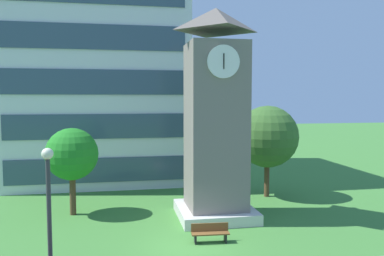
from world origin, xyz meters
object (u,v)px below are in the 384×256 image
clock_tower (216,125)px  street_lamp (49,211)px  tree_by_building (267,137)px  tree_near_tower (72,154)px  park_bench (210,233)px

clock_tower → street_lamp: 11.79m
tree_by_building → tree_near_tower: bearing=-171.4°
park_bench → tree_near_tower: 9.53m
park_bench → tree_near_tower: (-6.94, 5.75, 3.11)m
park_bench → tree_near_tower: size_ratio=0.36×
street_lamp → park_bench: bearing=38.7°
clock_tower → park_bench: 6.29m
park_bench → tree_by_building: size_ratio=0.29×
clock_tower → tree_near_tower: bearing=166.4°
park_bench → street_lamp: bearing=-141.3°
park_bench → clock_tower: bearing=72.6°
street_lamp → clock_tower: bearing=49.6°
clock_tower → street_lamp: bearing=-130.4°
clock_tower → park_bench: clock_tower is taller
tree_near_tower → tree_by_building: bearing=8.6°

